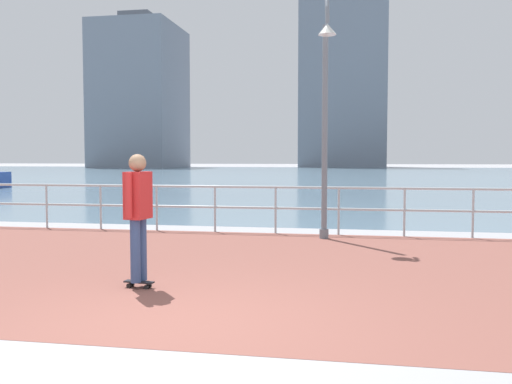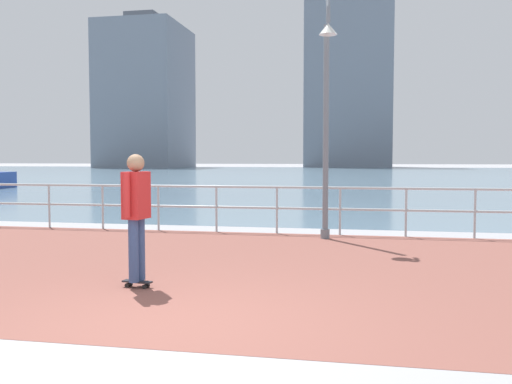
% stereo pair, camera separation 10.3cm
% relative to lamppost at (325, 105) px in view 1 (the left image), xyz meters
% --- Properties ---
extents(ground, '(220.00, 220.00, 0.00)m').
position_rel_lamppost_xyz_m(ground, '(-1.14, 33.78, -2.77)').
color(ground, '#9E9EA3').
extents(brick_paving, '(28.00, 7.69, 0.01)m').
position_rel_lamppost_xyz_m(brick_paving, '(-1.14, -3.07, -2.77)').
color(brick_paving, brown).
rests_on(brick_paving, ground).
extents(harbor_water, '(180.00, 88.00, 0.00)m').
position_rel_lamppost_xyz_m(harbor_water, '(-1.14, 45.77, -2.77)').
color(harbor_water, slate).
rests_on(harbor_water, ground).
extents(waterfront_railing, '(25.25, 0.06, 1.07)m').
position_rel_lamppost_xyz_m(waterfront_railing, '(-1.14, 0.77, -2.04)').
color(waterfront_railing, '#B2BCC1').
rests_on(waterfront_railing, ground).
extents(lamppost, '(0.36, 0.82, 5.01)m').
position_rel_lamppost_xyz_m(lamppost, '(0.00, 0.00, 0.00)').
color(lamppost, slate).
rests_on(lamppost, ground).
extents(skateboarder, '(0.41, 0.56, 1.74)m').
position_rel_lamppost_xyz_m(skateboarder, '(-2.13, -4.74, -1.73)').
color(skateboarder, black).
rests_on(skateboarder, ground).
extents(tower_beige, '(15.47, 11.38, 36.38)m').
position_rel_lamppost_xyz_m(tower_beige, '(-1.97, 92.71, 14.58)').
color(tower_beige, slate).
rests_on(tower_beige, ground).
extents(tower_concrete, '(13.67, 15.62, 27.01)m').
position_rel_lamppost_xyz_m(tower_concrete, '(-37.50, 82.83, 9.90)').
color(tower_concrete, slate).
rests_on(tower_concrete, ground).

